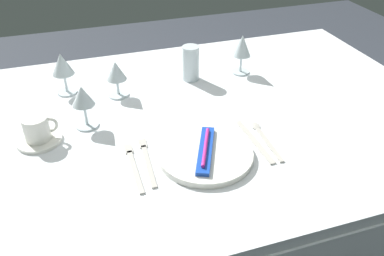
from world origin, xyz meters
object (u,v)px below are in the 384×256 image
object	(u,v)px
fork_outer	(147,160)
dinner_knife	(255,142)
dinner_plate	(205,154)
drink_tumbler	(191,65)
fork_inner	(133,165)
wine_glass_centre	(83,99)
coffee_cup_left	(37,128)
wine_glass_right	(62,66)
spoon_soup	(263,136)
wine_glass_left	(116,73)
toothbrush_package	(205,150)
wine_glass_far	(242,48)

from	to	relation	value
fork_outer	dinner_knife	bearing A→B (deg)	-3.16
dinner_plate	drink_tumbler	world-z (taller)	drink_tumbler
fork_inner	wine_glass_centre	distance (m)	0.27
fork_outer	coffee_cup_left	distance (m)	0.34
fork_outer	wine_glass_right	xyz separation A→B (m)	(-0.18, 0.46, 0.10)
fork_inner	spoon_soup	size ratio (longest dim) A/B	1.04
dinner_plate	wine_glass_left	xyz separation A→B (m)	(-0.17, 0.42, 0.08)
toothbrush_package	dinner_plate	bearing A→B (deg)	-97.13
toothbrush_package	coffee_cup_left	distance (m)	0.49
drink_tumbler	coffee_cup_left	bearing A→B (deg)	-155.94
dinner_knife	spoon_soup	distance (m)	0.04
dinner_knife	wine_glass_centre	world-z (taller)	wine_glass_centre
dinner_plate	coffee_cup_left	bearing A→B (deg)	153.21
wine_glass_left	fork_outer	bearing A→B (deg)	-87.87
wine_glass_left	dinner_knife	bearing A→B (deg)	-50.54
wine_glass_left	wine_glass_far	distance (m)	0.48
toothbrush_package	drink_tumbler	world-z (taller)	drink_tumbler
drink_tumbler	wine_glass_far	bearing A→B (deg)	-2.07
wine_glass_centre	toothbrush_package	bearing A→B (deg)	-41.29
toothbrush_package	wine_glass_left	distance (m)	0.46
coffee_cup_left	wine_glass_left	size ratio (longest dim) A/B	0.77
dinner_knife	spoon_soup	xyz separation A→B (m)	(0.04, 0.02, -0.00)
dinner_knife	spoon_soup	bearing A→B (deg)	30.80
spoon_soup	coffee_cup_left	size ratio (longest dim) A/B	2.08
drink_tumbler	dinner_plate	bearing A→B (deg)	-102.90
wine_glass_centre	wine_glass_far	distance (m)	0.63
fork_inner	coffee_cup_left	xyz separation A→B (m)	(-0.24, 0.20, 0.04)
toothbrush_package	dinner_knife	bearing A→B (deg)	6.28
wine_glass_right	dinner_plate	bearing A→B (deg)	-55.45
fork_inner	dinner_knife	distance (m)	0.36
coffee_cup_left	wine_glass_left	world-z (taller)	wine_glass_left
dinner_plate	spoon_soup	distance (m)	0.20
coffee_cup_left	wine_glass_left	bearing A→B (deg)	37.39
toothbrush_package	drink_tumbler	distance (m)	0.48
toothbrush_package	fork_outer	xyz separation A→B (m)	(-0.16, 0.04, -0.02)
dinner_plate	toothbrush_package	xyz separation A→B (m)	(0.00, 0.00, 0.02)
wine_glass_left	drink_tumbler	size ratio (longest dim) A/B	0.98
toothbrush_package	drink_tumbler	bearing A→B (deg)	77.10
fork_inner	spoon_soup	bearing A→B (deg)	2.28
wine_glass_far	coffee_cup_left	bearing A→B (deg)	-162.40
coffee_cup_left	wine_glass_far	world-z (taller)	wine_glass_far
dinner_plate	wine_glass_centre	size ratio (longest dim) A/B	1.92
fork_inner	wine_glass_centre	world-z (taller)	wine_glass_centre
wine_glass_left	toothbrush_package	bearing A→B (deg)	-67.83
spoon_soup	wine_glass_right	world-z (taller)	wine_glass_right
fork_inner	wine_glass_right	bearing A→B (deg)	106.91
dinner_plate	wine_glass_far	bearing A→B (deg)	56.22
coffee_cup_left	wine_glass_far	xyz separation A→B (m)	(0.74, 0.23, 0.06)
fork_inner	wine_glass_left	world-z (taller)	wine_glass_left
fork_inner	wine_glass_right	distance (m)	0.51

